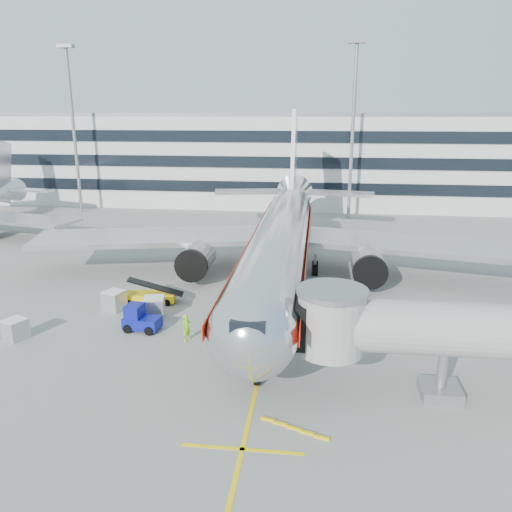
# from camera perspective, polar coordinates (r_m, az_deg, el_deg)

# --- Properties ---
(ground) EXTENTS (180.00, 180.00, 0.00)m
(ground) POSITION_cam_1_polar(r_m,az_deg,el_deg) (37.79, 1.61, -8.34)
(ground) COLOR gray
(ground) RESTS_ON ground
(lead_in_line) EXTENTS (0.25, 70.00, 0.01)m
(lead_in_line) POSITION_cam_1_polar(r_m,az_deg,el_deg) (47.05, 2.78, -3.33)
(lead_in_line) COLOR yellow
(lead_in_line) RESTS_ON ground
(stop_bar) EXTENTS (6.00, 0.25, 0.01)m
(stop_bar) POSITION_cam_1_polar(r_m,az_deg,el_deg) (25.78, -1.59, -21.21)
(stop_bar) COLOR yellow
(stop_bar) RESTS_ON ground
(main_jet) EXTENTS (50.95, 48.70, 16.06)m
(main_jet) POSITION_cam_1_polar(r_m,az_deg,el_deg) (47.48, 3.01, 2.18)
(main_jet) COLOR silver
(main_jet) RESTS_ON ground
(jet_bridge) EXTENTS (17.80, 4.50, 7.00)m
(jet_bridge) POSITION_cam_1_polar(r_m,az_deg,el_deg) (30.15, 24.05, -8.34)
(jet_bridge) COLOR silver
(jet_bridge) RESTS_ON ground
(terminal) EXTENTS (150.00, 24.25, 15.60)m
(terminal) POSITION_cam_1_polar(r_m,az_deg,el_deg) (92.60, 5.15, 11.17)
(terminal) COLOR silver
(terminal) RESTS_ON ground
(light_mast_west) EXTENTS (2.40, 1.20, 25.45)m
(light_mast_west) POSITION_cam_1_polar(r_m,az_deg,el_deg) (85.29, -20.23, 14.63)
(light_mast_west) COLOR gray
(light_mast_west) RESTS_ON ground
(light_mast_centre) EXTENTS (2.40, 1.20, 25.45)m
(light_mast_centre) POSITION_cam_1_polar(r_m,az_deg,el_deg) (76.42, 11.06, 15.23)
(light_mast_centre) COLOR gray
(light_mast_centre) RESTS_ON ground
(belt_loader) EXTENTS (4.71, 2.22, 2.21)m
(belt_loader) POSITION_cam_1_polar(r_m,az_deg,el_deg) (43.46, -12.12, -4.48)
(belt_loader) COLOR yellow
(belt_loader) RESTS_ON ground
(baggage_tug) EXTENTS (2.78, 1.93, 1.98)m
(baggage_tug) POSITION_cam_1_polar(r_m,az_deg,el_deg) (38.29, -13.14, -7.04)
(baggage_tug) COLOR navy
(baggage_tug) RESTS_ON ground
(cargo_container_left) EXTENTS (1.84, 1.84, 1.48)m
(cargo_container_left) POSITION_cam_1_polar(r_m,az_deg,el_deg) (39.85, -25.80, -7.54)
(cargo_container_left) COLOR #B2B5BA
(cargo_container_left) RESTS_ON ground
(cargo_container_right) EXTENTS (1.88, 1.88, 1.59)m
(cargo_container_right) POSITION_cam_1_polar(r_m,az_deg,el_deg) (42.65, -15.89, -4.90)
(cargo_container_right) COLOR #B2B5BA
(cargo_container_right) RESTS_ON ground
(cargo_container_front) EXTENTS (1.86, 1.86, 1.67)m
(cargo_container_front) POSITION_cam_1_polar(r_m,az_deg,el_deg) (40.29, -11.55, -5.79)
(cargo_container_front) COLOR #B2B5BA
(cargo_container_front) RESTS_ON ground
(ramp_worker) EXTENTS (0.78, 0.85, 1.95)m
(ramp_worker) POSITION_cam_1_polar(r_m,az_deg,el_deg) (35.96, -7.92, -8.12)
(ramp_worker) COLOR #7FE818
(ramp_worker) RESTS_ON ground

